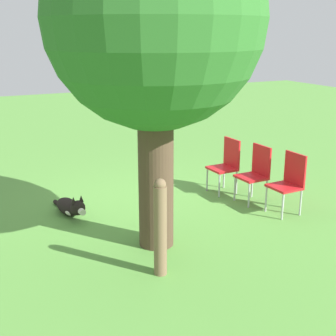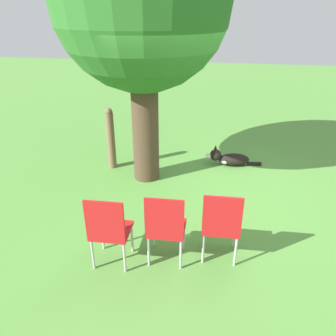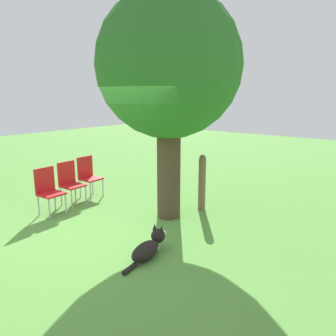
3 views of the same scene
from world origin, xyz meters
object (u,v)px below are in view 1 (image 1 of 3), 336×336
Objects in this scene: fence_post at (160,227)px; red_chair_1 at (256,171)px; red_chair_0 at (227,162)px; oak_tree at (155,21)px; dog at (71,207)px; red_chair_2 at (289,180)px.

red_chair_1 is at bearing -148.09° from fence_post.
red_chair_1 is (-2.43, -1.52, -0.06)m from fence_post.
red_chair_0 and red_chair_1 have the same top height.
dog is at bearing -62.04° from oak_tree.
red_chair_0 reaches higher than dog.
oak_tree is 4.45× the size of red_chair_0.
fence_post reaches higher than red_chair_0.
dog is 1.15× the size of red_chair_0.
red_chair_0 is at bearing 78.88° from dog.
oak_tree is 3.25m from red_chair_1.
red_chair_0 is (-2.76, 0.08, 0.40)m from dog.
red_chair_1 is (-2.15, -0.76, -2.31)m from oak_tree.
red_chair_1 is (-0.17, 0.63, 0.00)m from red_chair_0.
dog is at bearing -4.23° from red_chair_0.
dog is 2.79m from red_chair_0.
fence_post is at bearing 3.07° from dog.
oak_tree reaches higher than dog.
dog is at bearing -77.51° from fence_post.
fence_post reaches higher than dog.
red_chair_1 is 0.65m from red_chair_2.
red_chair_0 is 1.30m from red_chair_2.
dog is at bearing -25.92° from red_chair_2.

